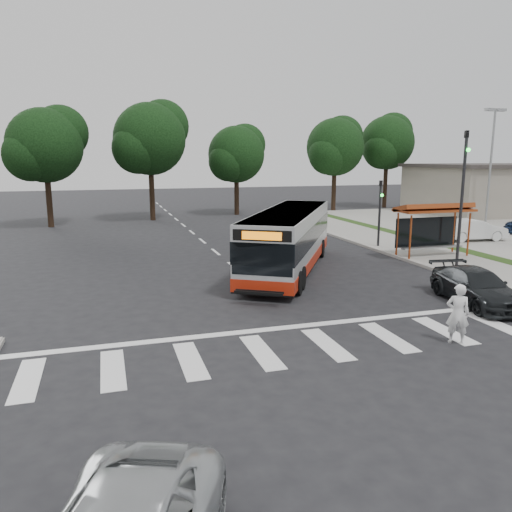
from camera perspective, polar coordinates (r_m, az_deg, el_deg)
name	(u,v)px	position (r m, az deg, el deg)	size (l,w,h in m)	color
ground	(272,298)	(19.23, 1.83, -4.87)	(140.00, 140.00, 0.00)	black
sidewalk_east	(403,247)	(31.07, 16.45, 1.00)	(4.00, 40.00, 0.12)	gray
curb_east	(373,248)	(30.02, 13.26, 0.84)	(0.30, 40.00, 0.15)	#9E9991
curb_east_red	(502,292)	(22.17, 26.30, -3.67)	(0.32, 6.00, 0.15)	maroon
commercial_building	(494,190)	(53.51, 25.51, 6.79)	(14.00, 10.00, 4.40)	gray
building_roof_cap	(496,165)	(53.42, 25.73, 9.30)	(14.60, 10.60, 0.30)	#383330
crosswalk_ladder	(327,344)	(14.83, 8.15, -9.94)	(18.00, 2.60, 0.01)	silver
bus_shelter	(433,214)	(28.30, 19.58, 4.54)	(4.20, 1.60, 2.86)	#933C18
traffic_signal_ne_tall	(463,190)	(24.60, 22.54, 6.99)	(0.18, 0.37, 6.50)	black
traffic_signal_ne_short	(380,206)	(30.42, 13.98, 5.52)	(0.18, 0.37, 4.00)	black
lot_light_mid	(492,150)	(44.95, 25.35, 10.91)	(1.90, 0.35, 9.01)	gray
tree_ne_a	(335,146)	(50.62, 9.07, 12.30)	(6.16, 5.74, 9.30)	black
tree_ne_b	(388,142)	(55.75, 14.81, 12.50)	(6.16, 5.74, 10.02)	black
tree_north_a	(151,138)	(43.77, -11.95, 13.08)	(6.60, 6.15, 10.17)	black
tree_north_b	(237,154)	(47.11, -2.20, 11.63)	(5.72, 5.33, 8.43)	black
tree_north_c	(46,144)	(41.75, -22.89, 11.69)	(6.16, 5.74, 9.30)	black
transit_bus	(289,241)	(23.73, 3.78, 1.76)	(2.41, 11.14, 2.88)	#B2B5B7
pedestrian	(458,314)	(15.63, 22.06, -6.14)	(0.65, 0.43, 1.78)	white
dark_sedan	(476,287)	(20.11, 23.88, -3.24)	(1.80, 4.43, 1.28)	black
parked_car_1	(474,230)	(34.71, 23.60, 2.77)	(1.46, 4.17, 1.38)	silver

